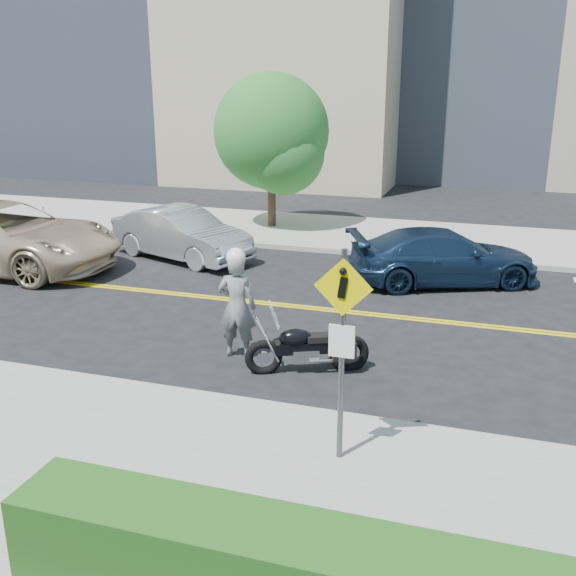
{
  "coord_description": "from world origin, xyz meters",
  "views": [
    {
      "loc": [
        6.02,
        -14.39,
        5.27
      ],
      "look_at": [
        2.16,
        -2.26,
        1.2
      ],
      "focal_mm": 42.0,
      "sensor_mm": 36.0,
      "label": 1
    }
  ],
  "objects_px": {
    "motorcycle": "(308,337)",
    "parked_car_silver": "(181,234)",
    "pedestrian_sign": "(342,337)",
    "motorcyclist": "(237,303)",
    "suv": "(3,236)",
    "parked_car_blue": "(443,257)"
  },
  "relations": [
    {
      "from": "suv",
      "to": "parked_car_blue",
      "type": "relative_size",
      "value": 1.35
    },
    {
      "from": "pedestrian_sign",
      "to": "parked_car_silver",
      "type": "distance_m",
      "value": 11.84
    },
    {
      "from": "suv",
      "to": "parked_car_blue",
      "type": "distance_m",
      "value": 12.08
    },
    {
      "from": "pedestrian_sign",
      "to": "suv",
      "type": "distance_m",
      "value": 13.33
    },
    {
      "from": "pedestrian_sign",
      "to": "suv",
      "type": "height_order",
      "value": "pedestrian_sign"
    },
    {
      "from": "pedestrian_sign",
      "to": "parked_car_silver",
      "type": "xyz_separation_m",
      "value": [
        -7.06,
        9.43,
        -1.21
      ]
    },
    {
      "from": "suv",
      "to": "motorcycle",
      "type": "bearing_deg",
      "value": -112.14
    },
    {
      "from": "motorcycle",
      "to": "parked_car_silver",
      "type": "xyz_separation_m",
      "value": [
        -5.76,
        6.51,
        0.07
      ]
    },
    {
      "from": "pedestrian_sign",
      "to": "parked_car_blue",
      "type": "distance_m",
      "value": 9.38
    },
    {
      "from": "motorcyclist",
      "to": "parked_car_blue",
      "type": "height_order",
      "value": "motorcyclist"
    },
    {
      "from": "pedestrian_sign",
      "to": "suv",
      "type": "bearing_deg",
      "value": 148.36
    },
    {
      "from": "motorcyclist",
      "to": "parked_car_blue",
      "type": "distance_m",
      "value": 6.95
    },
    {
      "from": "motorcycle",
      "to": "suv",
      "type": "xyz_separation_m",
      "value": [
        -10.03,
        4.05,
        0.25
      ]
    },
    {
      "from": "motorcyclist",
      "to": "suv",
      "type": "xyz_separation_m",
      "value": [
        -8.53,
        3.78,
        -0.16
      ]
    },
    {
      "from": "motorcycle",
      "to": "parked_car_blue",
      "type": "bearing_deg",
      "value": 49.65
    },
    {
      "from": "pedestrian_sign",
      "to": "motorcyclist",
      "type": "xyz_separation_m",
      "value": [
        -2.78,
        3.19,
        -0.88
      ]
    },
    {
      "from": "motorcycle",
      "to": "suv",
      "type": "bearing_deg",
      "value": 133.76
    },
    {
      "from": "motorcycle",
      "to": "motorcyclist",
      "type": "bearing_deg",
      "value": 145.68
    },
    {
      "from": "motorcycle",
      "to": "parked_car_silver",
      "type": "bearing_deg",
      "value": 107.28
    },
    {
      "from": "pedestrian_sign",
      "to": "motorcyclist",
      "type": "height_order",
      "value": "pedestrian_sign"
    },
    {
      "from": "parked_car_silver",
      "to": "parked_car_blue",
      "type": "xyz_separation_m",
      "value": [
        7.6,
        -0.15,
        -0.04
      ]
    },
    {
      "from": "motorcyclist",
      "to": "motorcycle",
      "type": "bearing_deg",
      "value": 165.12
    }
  ]
}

